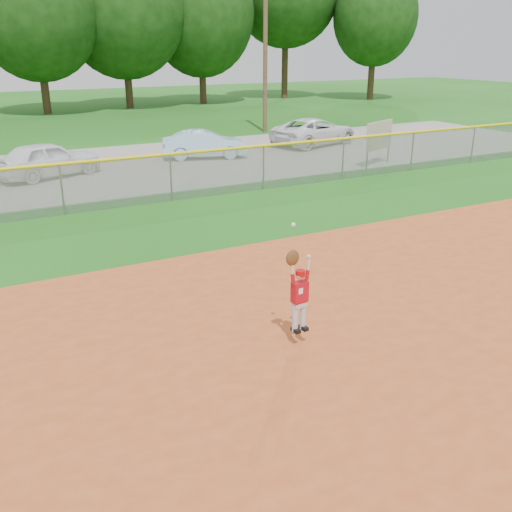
% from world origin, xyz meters
% --- Properties ---
extents(ground, '(120.00, 120.00, 0.00)m').
position_xyz_m(ground, '(0.00, 0.00, 0.00)').
color(ground, '#1B5A14').
rests_on(ground, ground).
extents(parking_strip, '(44.00, 10.00, 0.03)m').
position_xyz_m(parking_strip, '(0.00, 16.00, 0.01)').
color(parking_strip, gray).
rests_on(parking_strip, ground).
extents(car_white_a, '(4.19, 2.87, 1.33)m').
position_xyz_m(car_white_a, '(-2.88, 15.37, 0.69)').
color(car_white_a, white).
rests_on(car_white_a, parking_strip).
extents(car_blue, '(3.85, 2.29, 1.20)m').
position_xyz_m(car_blue, '(3.76, 16.10, 0.63)').
color(car_blue, '#9BCAE8').
rests_on(car_blue, parking_strip).
extents(car_white_b, '(5.07, 3.32, 1.30)m').
position_xyz_m(car_white_b, '(9.92, 16.81, 0.68)').
color(car_white_b, white).
rests_on(car_white_b, parking_strip).
extents(sponsor_sign, '(1.90, 0.84, 1.81)m').
position_xyz_m(sponsor_sign, '(9.39, 11.30, 1.20)').
color(sponsor_sign, gray).
rests_on(sponsor_sign, ground).
extents(outfield_fence, '(40.06, 0.10, 1.55)m').
position_xyz_m(outfield_fence, '(0.00, 10.00, 0.88)').
color(outfield_fence, gray).
rests_on(outfield_fence, ground).
extents(power_lines, '(19.40, 0.24, 9.00)m').
position_xyz_m(power_lines, '(1.00, 22.00, 4.68)').
color(power_lines, '#4C3823').
rests_on(power_lines, ground).
extents(tree_line, '(62.37, 13.00, 14.43)m').
position_xyz_m(tree_line, '(0.96, 37.90, 7.53)').
color(tree_line, '#422D1C').
rests_on(tree_line, ground).
extents(ballplayer, '(0.48, 0.21, 1.88)m').
position_xyz_m(ballplayer, '(-1.41, 0.17, 1.00)').
color(ballplayer, silver).
rests_on(ballplayer, ground).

